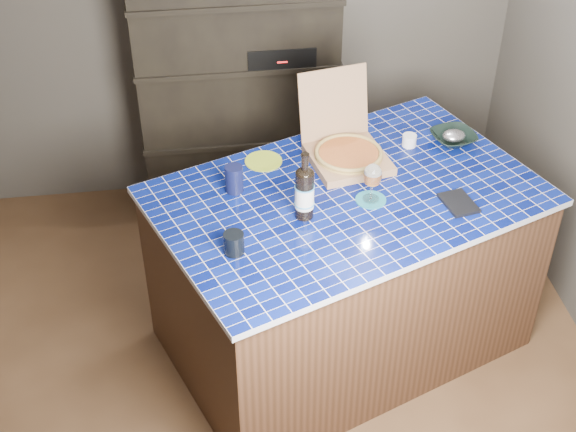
{
  "coord_description": "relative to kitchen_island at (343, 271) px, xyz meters",
  "views": [
    {
      "loc": [
        -0.28,
        -2.85,
        3.24
      ],
      "look_at": [
        0.1,
        0.0,
        1.01
      ],
      "focal_mm": 50.0,
      "sensor_mm": 36.0,
      "label": 1
    }
  ],
  "objects": [
    {
      "name": "room",
      "position": [
        -0.41,
        -0.17,
        0.75
      ],
      "size": [
        3.5,
        3.5,
        3.5
      ],
      "color": "brown",
      "rests_on": "ground"
    },
    {
      "name": "shelving_unit",
      "position": [
        -0.41,
        1.36,
        0.41
      ],
      "size": [
        1.2,
        0.41,
        1.8
      ],
      "color": "black",
      "rests_on": "floor"
    },
    {
      "name": "kitchen_island",
      "position": [
        0.0,
        0.0,
        0.0
      ],
      "size": [
        2.1,
        1.73,
        0.99
      ],
      "rotation": [
        0.0,
        0.0,
        0.38
      ],
      "color": "#482C1C",
      "rests_on": "floor"
    },
    {
      "name": "pizza_box",
      "position": [
        0.05,
        0.28,
        0.55
      ],
      "size": [
        0.45,
        0.51,
        0.4
      ],
      "rotation": [
        0.0,
        0.0,
        0.2
      ],
      "color": "#A37954",
      "rests_on": "kitchen_island"
    },
    {
      "name": "mead_bottle",
      "position": [
        -0.23,
        -0.15,
        0.63
      ],
      "size": [
        0.09,
        0.09,
        0.34
      ],
      "color": "black",
      "rests_on": "kitchen_island"
    },
    {
      "name": "teal_trivet",
      "position": [
        0.1,
        -0.07,
        0.5
      ],
      "size": [
        0.15,
        0.15,
        0.01
      ],
      "primitive_type": "cylinder",
      "color": "#186C7E",
      "rests_on": "kitchen_island"
    },
    {
      "name": "wine_glass",
      "position": [
        0.1,
        -0.07,
        0.63
      ],
      "size": [
        0.09,
        0.09,
        0.2
      ],
      "color": "white",
      "rests_on": "teal_trivet"
    },
    {
      "name": "tumbler",
      "position": [
        -0.57,
        -0.36,
        0.54
      ],
      "size": [
        0.09,
        0.09,
        0.1
      ],
      "primitive_type": "cylinder",
      "color": "black",
      "rests_on": "kitchen_island"
    },
    {
      "name": "dvd_case",
      "position": [
        0.5,
        -0.16,
        0.5
      ],
      "size": [
        0.17,
        0.21,
        0.01
      ],
      "primitive_type": "cube",
      "rotation": [
        0.0,
        0.0,
        0.2
      ],
      "color": "black",
      "rests_on": "kitchen_island"
    },
    {
      "name": "bowl",
      "position": [
        0.63,
        0.37,
        0.52
      ],
      "size": [
        0.27,
        0.27,
        0.06
      ],
      "primitive_type": "imported",
      "rotation": [
        0.0,
        0.0,
        0.21
      ],
      "color": "black",
      "rests_on": "kitchen_island"
    },
    {
      "name": "foil_contents",
      "position": [
        0.63,
        0.37,
        0.53
      ],
      "size": [
        0.12,
        0.1,
        0.06
      ],
      "primitive_type": "ellipsoid",
      "color": "silver",
      "rests_on": "bowl"
    },
    {
      "name": "white_jar",
      "position": [
        0.39,
        0.37,
        0.52
      ],
      "size": [
        0.07,
        0.07,
        0.06
      ],
      "primitive_type": "cylinder",
      "color": "white",
      "rests_on": "kitchen_island"
    },
    {
      "name": "navy_cup",
      "position": [
        -0.53,
        0.1,
        0.56
      ],
      "size": [
        0.09,
        0.09,
        0.14
      ],
      "primitive_type": "cylinder",
      "color": "black",
      "rests_on": "kitchen_island"
    },
    {
      "name": "green_trivet",
      "position": [
        -0.37,
        0.32,
        0.5
      ],
      "size": [
        0.19,
        0.19,
        0.01
      ],
      "primitive_type": "cylinder",
      "color": "#A5C129",
      "rests_on": "kitchen_island"
    }
  ]
}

